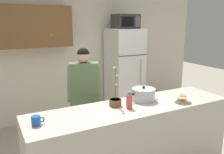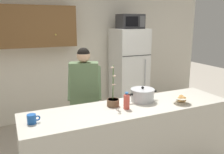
% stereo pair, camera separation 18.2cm
% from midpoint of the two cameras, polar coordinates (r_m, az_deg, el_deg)
% --- Properties ---
extents(back_wall_unit, '(6.00, 0.48, 2.60)m').
position_cam_midpoint_polar(back_wall_unit, '(4.74, -10.51, 6.93)').
color(back_wall_unit, silver).
rests_on(back_wall_unit, ground).
extents(kitchen_island, '(2.59, 0.68, 0.92)m').
position_cam_midpoint_polar(kitchen_island, '(3.09, 6.15, -15.13)').
color(kitchen_island, beige).
rests_on(kitchen_island, ground).
extents(refrigerator, '(0.64, 0.68, 1.79)m').
position_cam_midpoint_polar(refrigerator, '(4.92, 5.13, 1.09)').
color(refrigerator, white).
rests_on(refrigerator, ground).
extents(microwave, '(0.48, 0.37, 0.28)m').
position_cam_midpoint_polar(microwave, '(4.79, 5.53, 13.20)').
color(microwave, '#2D2D30').
rests_on(microwave, refrigerator).
extents(person_near_pot, '(0.58, 0.53, 1.58)m').
position_cam_midpoint_polar(person_near_pot, '(3.37, -5.13, -3.14)').
color(person_near_pot, '#726656').
rests_on(person_near_pot, ground).
extents(cooking_pot, '(0.42, 0.31, 0.20)m').
position_cam_midpoint_polar(cooking_pot, '(3.09, 9.04, -4.31)').
color(cooking_pot, silver).
rests_on(cooking_pot, kitchen_island).
extents(coffee_mug, '(0.13, 0.09, 0.10)m').
position_cam_midpoint_polar(coffee_mug, '(2.52, -16.79, -9.68)').
color(coffee_mug, '#1E59B2').
rests_on(coffee_mug, kitchen_island).
extents(bread_bowl, '(0.21, 0.21, 0.10)m').
position_cam_midpoint_polar(bread_bowl, '(3.13, 17.94, -5.18)').
color(bread_bowl, beige).
rests_on(bread_bowl, kitchen_island).
extents(bottle_near_edge, '(0.07, 0.07, 0.20)m').
position_cam_midpoint_polar(bottle_near_edge, '(2.79, 5.42, -5.75)').
color(bottle_near_edge, '#D84C3F').
rests_on(bottle_near_edge, kitchen_island).
extents(potted_orchid, '(0.15, 0.15, 0.50)m').
position_cam_midpoint_polar(potted_orchid, '(2.88, 2.08, -5.81)').
color(potted_orchid, brown).
rests_on(potted_orchid, kitchen_island).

